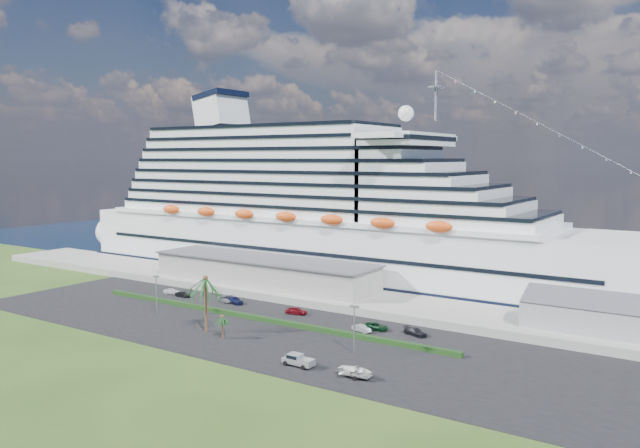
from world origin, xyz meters
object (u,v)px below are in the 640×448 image
Objects in this scene: parked_car_3 at (235,300)px; pickup_truck at (298,360)px; cruise_ship at (327,217)px; boat_trailer at (355,371)px.

pickup_truck is (36.63, -26.79, 0.31)m from parked_car_3.
pickup_truck is at bearing -107.48° from parked_car_3.
cruise_ship is 37.39× the size of parked_car_3.
cruise_ship is at bearing 19.65° from parked_car_3.
pickup_truck is (37.29, -66.31, -15.53)m from cruise_ship.
parked_car_3 is (0.66, -39.52, -15.83)m from cruise_ship.
cruise_ship is 35.10× the size of pickup_truck.
parked_car_3 is at bearing 150.60° from boat_trailer.
boat_trailer is at bearing -54.18° from cruise_ship.
boat_trailer is at bearing 1.84° from pickup_truck.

